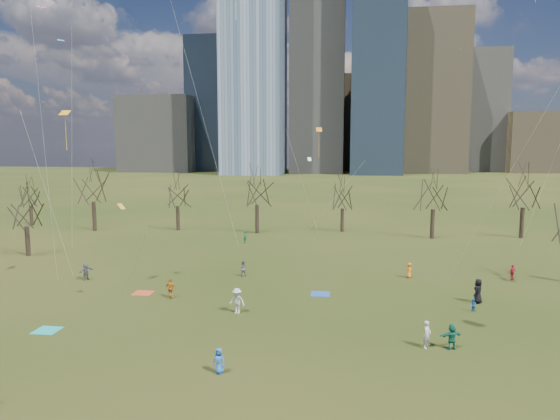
# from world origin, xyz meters

# --- Properties ---
(ground) EXTENTS (500.00, 500.00, 0.00)m
(ground) POSITION_xyz_m (0.00, 0.00, 0.00)
(ground) COLOR black
(ground) RESTS_ON ground
(downtown_skyline) EXTENTS (212.50, 78.00, 118.00)m
(downtown_skyline) POSITION_xyz_m (-2.43, 210.64, 39.01)
(downtown_skyline) COLOR slate
(downtown_skyline) RESTS_ON ground
(bare_tree_row) EXTENTS (113.04, 29.80, 9.50)m
(bare_tree_row) POSITION_xyz_m (-0.09, 37.22, 6.12)
(bare_tree_row) COLOR black
(bare_tree_row) RESTS_ON ground
(blanket_teal) EXTENTS (1.60, 1.50, 0.03)m
(blanket_teal) POSITION_xyz_m (-14.32, 0.87, 0.01)
(blanket_teal) COLOR teal
(blanket_teal) RESTS_ON ground
(blanket_navy) EXTENTS (1.60, 1.50, 0.03)m
(blanket_navy) POSITION_xyz_m (3.46, 11.63, 0.01)
(blanket_navy) COLOR #224AA2
(blanket_navy) RESTS_ON ground
(blanket_crimson) EXTENTS (1.60, 1.50, 0.03)m
(blanket_crimson) POSITION_xyz_m (-11.38, 9.91, 0.01)
(blanket_crimson) COLOR #BC4125
(blanket_crimson) RESTS_ON ground
(person_0) EXTENTS (0.77, 0.57, 1.44)m
(person_0) POSITION_xyz_m (-1.26, -3.82, 0.72)
(person_0) COLOR #295FB5
(person_0) RESTS_ON ground
(person_1) EXTENTS (0.68, 0.75, 1.71)m
(person_1) POSITION_xyz_m (10.52, 1.25, 0.86)
(person_1) COLOR silver
(person_1) RESTS_ON ground
(person_4) EXTENTS (1.00, 0.57, 1.60)m
(person_4) POSITION_xyz_m (-8.59, 8.98, 0.80)
(person_4) COLOR orange
(person_4) RESTS_ON ground
(person_5) EXTENTS (1.55, 0.98, 1.60)m
(person_5) POSITION_xyz_m (11.97, 1.24, 0.80)
(person_5) COLOR #176852
(person_5) RESTS_ON ground
(person_6) EXTENTS (1.07, 1.13, 1.95)m
(person_6) POSITION_xyz_m (15.91, 10.86, 0.97)
(person_6) COLOR black
(person_6) RESTS_ON ground
(person_8) EXTENTS (0.56, 0.61, 1.01)m
(person_8) POSITION_xyz_m (15.02, 8.64, 0.50)
(person_8) COLOR #2761AD
(person_8) RESTS_ON ground
(person_9) EXTENTS (1.37, 1.00, 1.90)m
(person_9) POSITION_xyz_m (-2.41, 5.97, 0.95)
(person_9) COLOR beige
(person_9) RESTS_ON ground
(person_10) EXTENTS (0.88, 0.74, 1.41)m
(person_10) POSITION_xyz_m (20.86, 18.51, 0.71)
(person_10) COLOR #B01931
(person_10) RESTS_ON ground
(person_11) EXTENTS (1.20, 1.58, 1.66)m
(person_11) POSITION_xyz_m (-18.29, 13.27, 0.83)
(person_11) COLOR #5C5B60
(person_11) RESTS_ON ground
(person_12) EXTENTS (0.59, 0.78, 1.44)m
(person_12) POSITION_xyz_m (11.46, 17.88, 0.72)
(person_12) COLOR orange
(person_12) RESTS_ON ground
(person_13) EXTENTS (0.50, 0.66, 1.62)m
(person_13) POSITION_xyz_m (-7.22, 32.61, 0.81)
(person_13) COLOR #166546
(person_13) RESTS_ON ground
(person_14) EXTENTS (0.84, 0.72, 1.51)m
(person_14) POSITION_xyz_m (-4.18, 16.48, 0.76)
(person_14) COLOR slate
(person_14) RESTS_ON ground
(kites_airborne) EXTENTS (68.66, 43.23, 28.51)m
(kites_airborne) POSITION_xyz_m (1.06, 14.51, 12.39)
(kites_airborne) COLOR #E8A313
(kites_airborne) RESTS_ON ground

